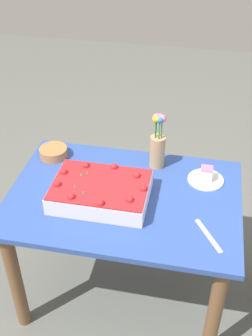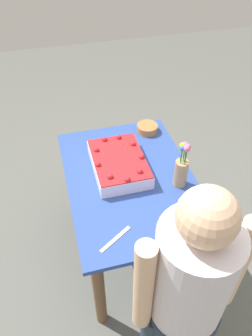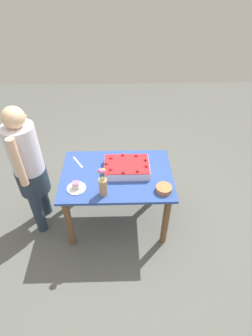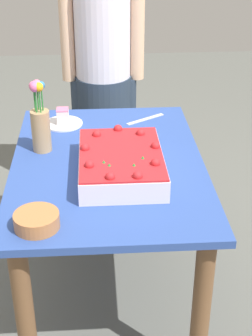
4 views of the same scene
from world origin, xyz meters
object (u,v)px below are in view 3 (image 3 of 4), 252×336
Objects in this scene: serving_plate_with_slice at (76,187)px; person_standing at (28,165)px; flower_vase at (103,184)px; fruit_bowl at (164,189)px; cake_knife at (78,162)px; sheet_cake at (127,167)px.

person_standing is (0.48, -0.21, 0.11)m from serving_plate_with_slice.
fruit_bowl is at bearing -177.42° from flower_vase.
cake_knife is 0.14× the size of person_standing.
person_standing is at bearing -99.06° from cake_knife.
fruit_bowl is 1.35m from person_standing.
cake_knife is (0.03, -0.40, -0.02)m from serving_plate_with_slice.
sheet_cake is 3.01× the size of fruit_bowl.
cake_knife is 0.98m from fruit_bowl.
flower_vase is at bearing 163.63° from serving_plate_with_slice.
person_standing reaches higher than fruit_bowl.
person_standing is (1.32, -0.26, 0.10)m from fruit_bowl.
cake_knife is 0.51m from person_standing.
person_standing is (0.98, 0.04, 0.08)m from sheet_cake.
fruit_bowl is (-0.84, 0.05, 0.00)m from serving_plate_with_slice.
fruit_bowl is (-0.57, -0.03, -0.10)m from flower_vase.
flower_vase reaches higher than cake_knife.
flower_vase is (-0.27, 0.08, 0.11)m from serving_plate_with_slice.
person_standing is (0.45, 0.19, 0.13)m from cake_knife.
serving_plate_with_slice is 0.54m from person_standing.
sheet_cake is 2.15× the size of cake_knife.
serving_plate_with_slice is at bearing -23.09° from person_standing.
flower_vase is at bearing 55.07° from sheet_cake.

